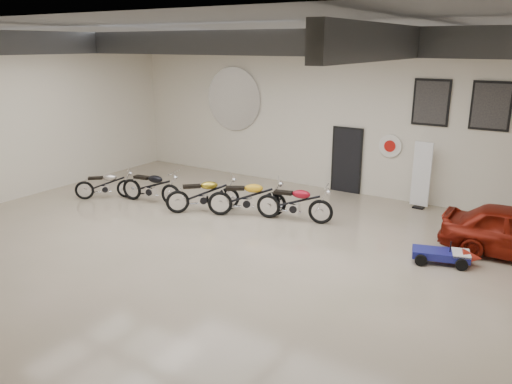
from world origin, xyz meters
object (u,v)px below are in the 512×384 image
Objects in this scene: motorcycle_silver at (105,184)px; motorcycle_black at (151,186)px; motorcycle_gold at (203,194)px; go_kart at (447,252)px; banner_stand at (421,176)px; motorcycle_red at (294,202)px; motorcycle_yellow at (247,197)px.

motorcycle_black reaches higher than motorcycle_silver.
motorcycle_gold is at bearing -31.05° from motorcycle_silver.
go_kart is at bearing -43.49° from motorcycle_gold.
go_kart is (6.85, 0.08, -0.28)m from motorcycle_gold.
banner_stand is 0.94× the size of motorcycle_black.
motorcycle_silver is 1.61m from motorcycle_black.
motorcycle_silver is at bearing 167.94° from go_kart.
motorcycle_gold is at bearing -178.19° from motorcycle_red.
motorcycle_silver is 0.86× the size of motorcycle_red.
motorcycle_black is 3.21m from motorcycle_yellow.
motorcycle_gold is 1.40× the size of go_kart.
motorcycle_gold is 0.99× the size of motorcycle_red.
motorcycle_gold is (1.88, 0.20, 0.00)m from motorcycle_black.
banner_stand is 0.93× the size of motorcycle_red.
motorcycle_silver is at bearing -150.75° from banner_stand.
motorcycle_red reaches higher than motorcycle_gold.
motorcycle_black is 0.96× the size of motorcycle_yellow.
motorcycle_silver is 0.84× the size of motorcycle_yellow.
go_kart is (10.27, 0.73, -0.20)m from motorcycle_silver.
banner_stand is at bearing 20.80° from motorcycle_black.
motorcycle_black is 0.99× the size of motorcycle_gold.
motorcycle_silver is at bearing -171.53° from motorcycle_black.
motorcycle_black is 8.74m from go_kart.
banner_stand is 8.14m from motorcycle_black.
banner_stand reaches higher than motorcycle_yellow.
motorcycle_yellow is at bearing -29.40° from motorcycle_silver.
motorcycle_red is at bearing -128.75° from banner_stand.
banner_stand is at bearing -15.17° from motorcycle_silver.
motorcycle_yellow reaches higher than go_kart.
motorcycle_gold reaches higher than motorcycle_silver.
motorcycle_gold is at bearing 166.37° from motorcycle_yellow.
motorcycle_yellow is 5.59m from go_kart.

